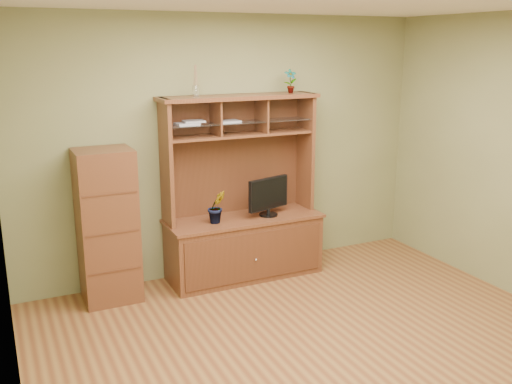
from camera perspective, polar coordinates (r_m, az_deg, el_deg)
room at (r=4.28m, az=7.55°, el=0.35°), size 4.54×4.04×2.74m
media_hutch at (r=6.00m, az=-1.31°, el=-3.63°), size 1.66×0.61×1.90m
monitor at (r=5.93m, az=1.26°, el=-0.39°), size 0.50×0.20×0.40m
orchid_plant at (r=5.72m, az=-3.95°, el=-1.47°), size 0.19×0.15×0.33m
top_plant at (r=6.04m, az=3.47°, el=11.02°), size 0.14×0.10×0.25m
reed_diffuser at (r=5.61m, az=-6.04°, el=10.66°), size 0.06×0.06×0.30m
magazines at (r=5.67m, az=-5.34°, el=6.96°), size 0.66×0.18×0.04m
side_cabinet at (r=5.55m, az=-14.64°, el=-3.31°), size 0.52×0.48×1.47m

